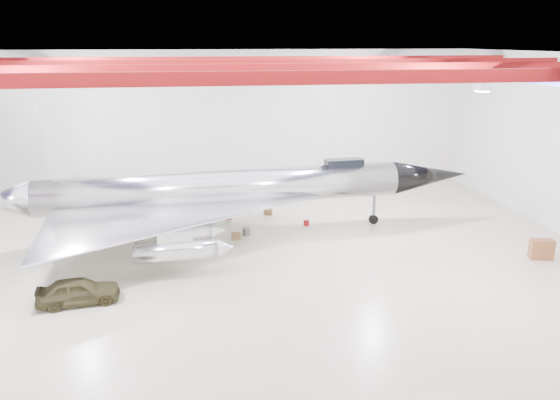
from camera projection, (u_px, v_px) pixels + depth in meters
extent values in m
plane|color=beige|center=(242.00, 258.00, 30.35)|extent=(40.00, 40.00, 0.00)
plane|color=silver|center=(223.00, 122.00, 43.01)|extent=(40.00, 0.00, 40.00)
plane|color=#0A0F38|center=(238.00, 54.00, 27.26)|extent=(40.00, 40.00, 0.00)
cube|color=maroon|center=(262.00, 78.00, 18.90)|extent=(39.50, 0.25, 0.50)
cube|color=maroon|center=(244.00, 69.00, 24.58)|extent=(39.50, 0.25, 0.50)
cube|color=maroon|center=(233.00, 64.00, 30.26)|extent=(39.50, 0.25, 0.50)
cube|color=maroon|center=(226.00, 60.00, 35.95)|extent=(39.50, 0.25, 0.50)
cube|color=#0B0E43|center=(460.00, 70.00, 29.38)|extent=(0.25, 29.50, 0.40)
cube|color=silver|center=(483.00, 88.00, 23.50)|extent=(0.55, 0.55, 0.25)
cube|color=silver|center=(58.00, 75.00, 31.74)|extent=(0.55, 0.55, 0.25)
cube|color=silver|center=(386.00, 72.00, 34.86)|extent=(0.55, 0.55, 0.25)
cylinder|color=silver|center=(224.00, 188.00, 33.10)|extent=(21.89, 3.57, 2.18)
cone|color=black|center=(429.00, 176.00, 36.05)|extent=(5.58, 2.52, 2.18)
cone|color=silver|center=(1.00, 201.00, 30.39)|extent=(3.40, 2.38, 2.18)
cube|color=silver|center=(15.00, 150.00, 29.83)|extent=(3.05, 0.33, 4.90)
cube|color=black|center=(344.00, 163.00, 34.43)|extent=(2.45, 1.02, 0.54)
cylinder|color=silver|center=(176.00, 252.00, 27.22)|extent=(4.20, 1.24, 0.98)
cylinder|color=silver|center=(173.00, 234.00, 29.77)|extent=(4.20, 1.24, 0.98)
cylinder|color=silver|center=(169.00, 201.00, 35.88)|extent=(4.20, 1.24, 0.98)
cylinder|color=silver|center=(168.00, 190.00, 38.43)|extent=(4.20, 1.24, 0.98)
cylinder|color=#59595B|center=(374.00, 210.00, 35.81)|extent=(0.20, 0.20, 1.96)
cylinder|color=black|center=(373.00, 219.00, 36.00)|extent=(0.62, 0.28, 0.61)
cylinder|color=#59595B|center=(154.00, 241.00, 30.20)|extent=(0.20, 0.20, 1.96)
cylinder|color=black|center=(154.00, 252.00, 30.39)|extent=(0.62, 0.28, 0.61)
cylinder|color=#59595B|center=(153.00, 212.00, 35.29)|extent=(0.20, 0.20, 1.96)
cylinder|color=black|center=(154.00, 222.00, 35.48)|extent=(0.62, 0.28, 0.61)
imported|color=#35301A|center=(78.00, 291.00, 24.98)|extent=(3.83, 1.93, 1.25)
cube|color=brown|center=(541.00, 249.00, 30.16)|extent=(1.34, 0.88, 1.12)
cube|color=olive|center=(157.00, 240.00, 32.60)|extent=(0.56, 0.48, 0.34)
cube|color=maroon|center=(228.00, 216.00, 37.09)|extent=(0.47, 0.39, 0.32)
cylinder|color=#59595B|center=(246.00, 232.00, 33.93)|extent=(0.58, 0.58, 0.45)
cube|color=olive|center=(268.00, 212.00, 37.93)|extent=(0.67, 0.60, 0.39)
cube|color=#59595B|center=(149.00, 213.00, 37.77)|extent=(0.43, 0.36, 0.27)
cylinder|color=maroon|center=(306.00, 223.00, 35.73)|extent=(0.50, 0.50, 0.34)
cube|color=olive|center=(236.00, 236.00, 33.21)|extent=(0.58, 0.47, 0.39)
cylinder|color=#59595B|center=(218.00, 201.00, 40.53)|extent=(0.46, 0.46, 0.31)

